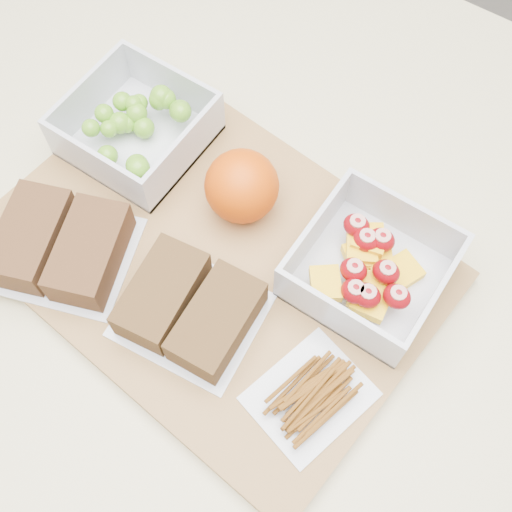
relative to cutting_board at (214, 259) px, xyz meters
The scene contains 9 objects.
ground 0.91m from the cutting_board, 37.40° to the left, with size 4.00×4.00×0.00m, color gray.
counter 0.46m from the cutting_board, 37.40° to the left, with size 1.20×0.90×0.90m, color beige.
cutting_board is the anchor object (origin of this frame).
grape_container 0.16m from the cutting_board, 154.22° to the left, with size 0.13×0.13×0.06m.
fruit_container 0.15m from the cutting_board, 24.85° to the left, with size 0.13×0.13×0.05m.
orange 0.08m from the cutting_board, 97.90° to the left, with size 0.07×0.07×0.07m, color #E14C05.
sandwich_bag_left 0.15m from the cutting_board, 146.47° to the right, with size 0.16×0.15×0.04m.
sandwich_bag_center 0.07m from the cutting_board, 72.71° to the right, with size 0.14×0.12×0.04m.
pretzel_bag 0.17m from the cutting_board, 23.24° to the right, with size 0.11×0.12×0.02m.
Camera 1 is at (0.16, -0.22, 1.48)m, focal length 45.00 mm.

